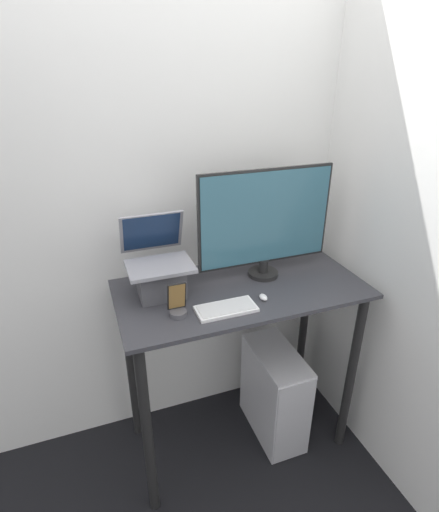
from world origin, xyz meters
The scene contains 10 objects.
ground_plane centered at (0.00, 0.00, 0.00)m, with size 12.00×12.00×0.00m, color black.
wall_back centered at (0.00, 0.66, 1.30)m, with size 6.00×0.05×2.60m.
wall_side_right centered at (0.66, 0.00, 1.30)m, with size 0.05×6.00×2.60m.
desk centered at (0.00, 0.29, 0.79)m, with size 1.16×0.57×0.99m.
laptop centered at (-0.36, 0.36, 1.09)m, with size 0.28×0.29×0.35m.
monitor centered at (0.15, 0.36, 1.26)m, with size 0.66×0.15×0.53m.
keyboard centered at (-0.14, 0.13, 0.99)m, with size 0.26×0.12×0.02m.
mouse centered at (0.05, 0.15, 1.00)m, with size 0.03×0.05×0.02m.
cell_phone centered at (-0.34, 0.17, 1.03)m, with size 0.08×0.07×0.15m.
computer_tower centered at (0.21, 0.27, 0.27)m, with size 0.22×0.45×0.54m.
Camera 1 is at (-0.65, -1.20, 1.92)m, focal length 28.00 mm.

